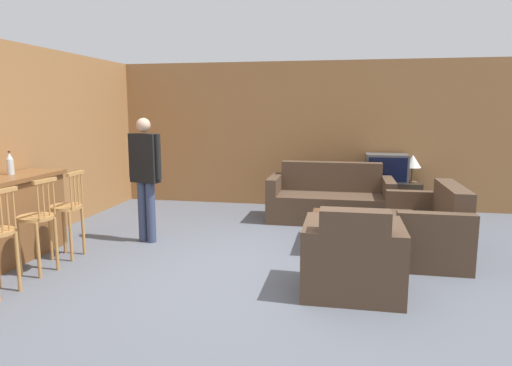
{
  "coord_description": "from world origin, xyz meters",
  "views": [
    {
      "loc": [
        0.86,
        -4.68,
        1.77
      ],
      "look_at": [
        -0.19,
        0.83,
        0.85
      ],
      "focal_mm": 32.0,
      "sensor_mm": 36.0,
      "label": 1
    }
  ],
  "objects": [
    {
      "name": "bottle",
      "position": [
        -3.02,
        0.05,
        1.12
      ],
      "size": [
        0.08,
        0.08,
        0.28
      ],
      "color": "silver",
      "rests_on": "bar_counter"
    },
    {
      "name": "table_lamp",
      "position": [
        2.02,
        3.26,
        0.88
      ],
      "size": [
        0.28,
        0.28,
        0.47
      ],
      "color": "brown",
      "rests_on": "tv_unit"
    },
    {
      "name": "coffee_table",
      "position": [
        0.77,
        1.17,
        0.32
      ],
      "size": [
        0.58,
        1.09,
        0.37
      ],
      "color": "brown",
      "rests_on": "ground_plane"
    },
    {
      "name": "couch_far",
      "position": [
        0.68,
        2.54,
        0.32
      ],
      "size": [
        1.93,
        0.88,
        0.91
      ],
      "color": "#4C3828",
      "rests_on": "ground_plane"
    },
    {
      "name": "wall_left",
      "position": [
        -3.27,
        1.3,
        1.3
      ],
      "size": [
        0.08,
        8.6,
        2.6
      ],
      "color": "#9E6B3D",
      "rests_on": "ground_plane"
    },
    {
      "name": "loveseat_right",
      "position": [
        1.91,
        0.98,
        0.32
      ],
      "size": [
        0.81,
        1.49,
        0.87
      ],
      "color": "#4C3828",
      "rests_on": "ground_plane"
    },
    {
      "name": "person_by_window",
      "position": [
        -1.69,
        0.88,
        0.94
      ],
      "size": [
        0.49,
        0.24,
        1.65
      ],
      "color": "#384260",
      "rests_on": "ground_plane"
    },
    {
      "name": "armchair_near",
      "position": [
        0.98,
        -0.39,
        0.32
      ],
      "size": [
        0.94,
        0.84,
        0.88
      ],
      "color": "#4C3828",
      "rests_on": "ground_plane"
    },
    {
      "name": "wall_back",
      "position": [
        0.0,
        3.6,
        1.3
      ],
      "size": [
        9.4,
        0.08,
        2.6
      ],
      "color": "#9E6B3D",
      "rests_on": "ground_plane"
    },
    {
      "name": "tv",
      "position": [
        1.6,
        3.26,
        0.77
      ],
      "size": [
        0.69,
        0.47,
        0.48
      ],
      "color": "#4C4C4C",
      "rests_on": "tv_unit"
    },
    {
      "name": "bar_chair_mid",
      "position": [
        -2.34,
        -0.46,
        0.54
      ],
      "size": [
        0.42,
        0.42,
        1.04
      ],
      "color": "#B77F42",
      "rests_on": "ground_plane"
    },
    {
      "name": "ground_plane",
      "position": [
        0.0,
        0.0,
        0.0
      ],
      "size": [
        24.0,
        24.0,
        0.0
      ],
      "primitive_type": "plane",
      "color": "#565B66"
    },
    {
      "name": "book_on_table",
      "position": [
        0.85,
        1.25,
        0.38
      ],
      "size": [
        0.2,
        0.16,
        0.02
      ],
      "color": "#B7AD99",
      "rests_on": "coffee_table"
    },
    {
      "name": "bar_chair_far",
      "position": [
        -2.34,
        0.08,
        0.54
      ],
      "size": [
        0.37,
        0.37,
        1.04
      ],
      "color": "#B77F42",
      "rests_on": "ground_plane"
    },
    {
      "name": "tv_unit",
      "position": [
        1.6,
        3.26,
        0.27
      ],
      "size": [
        1.16,
        0.44,
        0.53
      ],
      "color": "#2D2319",
      "rests_on": "ground_plane"
    }
  ]
}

